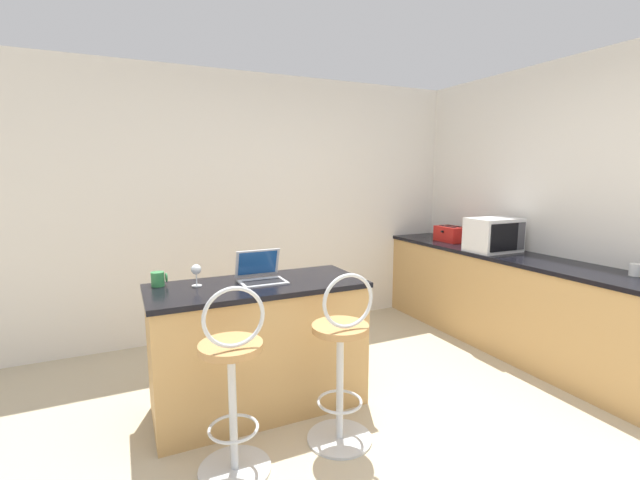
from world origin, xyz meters
The scene contains 12 objects.
ground_plane centered at (0.00, 0.00, 0.00)m, with size 20.00×20.00×0.00m, color #BCAD8E.
wall_back centered at (0.00, 2.44, 1.30)m, with size 12.00×0.06×2.60m.
breakfast_bar centered at (-0.48, 0.93, 0.45)m, with size 1.44×0.63×0.89m.
counter_right centered at (1.93, 0.96, 0.45)m, with size 0.58×2.94×0.89m.
bar_stool_near centered at (-0.81, 0.33, 0.51)m, with size 0.40×0.40×1.07m.
bar_stool_far centered at (-0.16, 0.33, 0.51)m, with size 0.40×0.40×1.07m.
laptop centered at (-0.44, 0.98, 0.94)m, with size 0.31×0.26×0.21m.
microwave centered at (1.90, 1.14, 1.05)m, with size 0.47×0.33×0.32m.
toaster centered at (1.96, 1.78, 0.97)m, with size 0.23×0.32×0.17m.
wine_glass_tall centered at (-0.86, 1.03, 0.99)m, with size 0.07×0.07×0.15m.
mug_white centered at (2.06, -0.02, 0.93)m, with size 0.10×0.08×0.09m.
mug_green centered at (-1.09, 1.14, 0.94)m, with size 0.10×0.08×0.09m.
Camera 1 is at (-1.29, -1.79, 1.62)m, focal length 24.00 mm.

